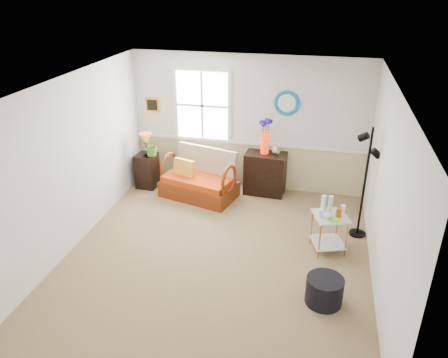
% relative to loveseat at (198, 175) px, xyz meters
% --- Properties ---
extents(floor, '(4.50, 5.00, 0.01)m').
position_rel_loveseat_xyz_m(floor, '(0.81, -1.81, -0.45)').
color(floor, '#796446').
rests_on(floor, ground).
extents(ceiling, '(4.50, 5.00, 0.01)m').
position_rel_loveseat_xyz_m(ceiling, '(0.81, -1.81, 2.15)').
color(ceiling, white).
rests_on(ceiling, walls).
extents(walls, '(4.51, 5.01, 2.60)m').
position_rel_loveseat_xyz_m(walls, '(0.81, -1.81, 0.85)').
color(walls, silver).
rests_on(walls, floor).
extents(wainscot, '(4.46, 0.02, 0.90)m').
position_rel_loveseat_xyz_m(wainscot, '(0.81, 0.67, 0.00)').
color(wainscot, tan).
rests_on(wainscot, walls).
extents(chair_rail, '(4.46, 0.04, 0.06)m').
position_rel_loveseat_xyz_m(chair_rail, '(0.81, 0.66, 0.47)').
color(chair_rail, silver).
rests_on(chair_rail, walls).
extents(window, '(1.14, 0.06, 1.44)m').
position_rel_loveseat_xyz_m(window, '(-0.09, 0.66, 1.15)').
color(window, white).
rests_on(window, walls).
extents(picture, '(0.28, 0.03, 0.28)m').
position_rel_loveseat_xyz_m(picture, '(-1.11, 0.67, 1.10)').
color(picture, '#B17515').
rests_on(picture, walls).
extents(mirror, '(0.47, 0.07, 0.47)m').
position_rel_loveseat_xyz_m(mirror, '(1.51, 0.67, 1.30)').
color(mirror, '#0C83B4').
rests_on(mirror, walls).
extents(loveseat, '(1.53, 1.11, 0.90)m').
position_rel_loveseat_xyz_m(loveseat, '(0.00, 0.00, 0.00)').
color(loveseat, maroon).
rests_on(loveseat, floor).
extents(throw_pillow, '(0.44, 0.24, 0.43)m').
position_rel_loveseat_xyz_m(throw_pillow, '(-0.29, 0.02, 0.06)').
color(throw_pillow, orange).
rests_on(throw_pillow, loveseat).
extents(lamp_stand, '(0.41, 0.41, 0.68)m').
position_rel_loveseat_xyz_m(lamp_stand, '(-1.12, 0.18, -0.11)').
color(lamp_stand, black).
rests_on(lamp_stand, floor).
extents(table_lamp, '(0.30, 0.30, 0.45)m').
position_rel_loveseat_xyz_m(table_lamp, '(-1.08, 0.15, 0.46)').
color(table_lamp, orange).
rests_on(table_lamp, lamp_stand).
extents(potted_plant, '(0.37, 0.41, 0.31)m').
position_rel_loveseat_xyz_m(potted_plant, '(-0.96, 0.16, 0.39)').
color(potted_plant, '#4F8030').
rests_on(potted_plant, lamp_stand).
extents(cabinet, '(0.79, 0.53, 0.81)m').
position_rel_loveseat_xyz_m(cabinet, '(1.20, 0.45, -0.04)').
color(cabinet, black).
rests_on(cabinet, floor).
extents(flower_vase, '(0.25, 0.25, 0.67)m').
position_rel_loveseat_xyz_m(flower_vase, '(1.17, 0.48, 0.70)').
color(flower_vase, red).
rests_on(flower_vase, cabinet).
extents(side_table, '(0.62, 0.62, 0.62)m').
position_rel_loveseat_xyz_m(side_table, '(2.43, -1.29, -0.14)').
color(side_table, '#C07E25').
rests_on(side_table, floor).
extents(tabletop_items, '(0.42, 0.42, 0.25)m').
position_rel_loveseat_xyz_m(tabletop_items, '(2.44, -1.26, 0.29)').
color(tabletop_items, silver).
rests_on(tabletop_items, side_table).
extents(floor_lamp, '(0.35, 0.35, 1.85)m').
position_rel_loveseat_xyz_m(floor_lamp, '(2.91, -0.72, 0.47)').
color(floor_lamp, black).
rests_on(floor_lamp, floor).
extents(ottoman, '(0.57, 0.57, 0.37)m').
position_rel_loveseat_xyz_m(ottoman, '(2.41, -2.51, -0.26)').
color(ottoman, black).
rests_on(ottoman, floor).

